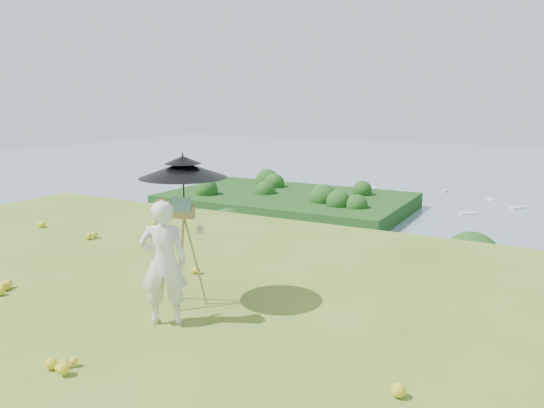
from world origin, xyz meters
The scene contains 11 objects.
shoreline_tier centered at (0.00, 75.00, -36.00)m, with size 170.00×28.00×8.00m, color #6C6457.
bay_water centered at (0.00, 240.00, -34.00)m, with size 700.00×700.00×0.00m, color slate.
peninsula centered at (-75.00, 155.00, -29.00)m, with size 90.00×60.00×12.00m, color #163C10, non-canonical shape.
slope_trees centered at (0.00, 35.00, -15.00)m, with size 110.00×50.00×6.00m, color #1B4514, non-canonical shape.
harbor_town centered at (0.00, 75.00, -29.50)m, with size 110.00×22.00×5.00m, color silver, non-canonical shape.
moored_boats centered at (-12.50, 161.00, -33.65)m, with size 140.00×140.00×0.70m, color white, non-canonical shape.
wildflowers centered at (0.00, 0.25, 0.06)m, with size 10.00×10.50×0.12m, color gold, non-canonical shape.
painter centered at (1.66, 1.17, 0.77)m, with size 0.56×0.37×1.54m, color silver.
field_easel centered at (1.52, 1.76, 0.74)m, with size 0.56×0.56×1.47m, color #A07843, non-canonical shape.
sun_umbrella centered at (1.51, 1.79, 1.62)m, with size 1.14×1.14×0.82m, color black, non-canonical shape.
painter_cap centered at (1.66, 1.17, 1.50)m, with size 0.19×0.23×0.10m, color #C86E74, non-canonical shape.
Camera 1 is at (5.74, -3.57, 2.70)m, focal length 35.00 mm.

